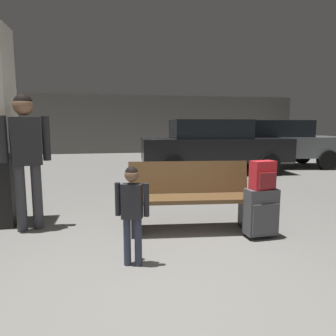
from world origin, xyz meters
The scene contains 9 objects.
ground_plane centered at (0.00, 4.00, -0.05)m, with size 18.00×18.00×0.10m, color gray.
garage_back_wall centered at (0.00, 12.86, 1.40)m, with size 18.00×0.12×2.80m, color slate.
bench centered at (0.61, 1.46, 0.44)m, with size 1.64×0.68×0.89m.
suitcase centered at (1.38, 1.03, 0.32)m, with size 0.39×0.25×0.60m.
backpack_bright centered at (1.38, 1.03, 0.77)m, with size 0.30×0.23×0.34m.
child centered at (-0.21, 0.57, 0.60)m, with size 0.32×0.23×0.98m.
adult centered at (-1.46, 1.85, 1.08)m, with size 0.56×0.32×1.75m.
parked_car_near centered at (2.46, 6.11, 0.81)m, with size 4.18×1.96×1.51m.
parked_car_side centered at (4.87, 6.91, 0.81)m, with size 4.29×2.21×1.51m.
Camera 1 is at (-0.38, -2.29, 1.37)m, focal length 32.70 mm.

